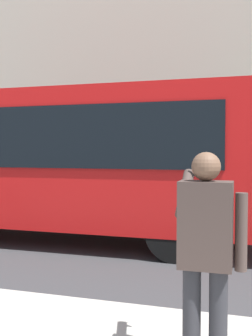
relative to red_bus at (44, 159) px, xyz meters
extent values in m
plane|color=#38383A|center=(-2.55, -0.06, -1.68)|extent=(60.00, 60.00, 0.00)
cube|color=beige|center=(-2.55, -6.86, 4.32)|extent=(28.00, 0.80, 12.00)
cube|color=red|center=(-0.02, -0.01, 0.02)|extent=(9.00, 2.50, 2.60)
cube|color=black|center=(-0.02, 1.25, 0.42)|extent=(7.60, 0.06, 1.10)
cylinder|color=black|center=(-3.02, -1.11, -1.18)|extent=(1.00, 0.28, 1.00)
cylinder|color=black|center=(-3.02, 1.09, -1.18)|extent=(1.00, 0.28, 1.00)
cylinder|color=#2D2D33|center=(-3.97, 4.64, -1.12)|extent=(0.14, 0.14, 0.82)
cylinder|color=#2D2D33|center=(-3.77, 4.64, -1.12)|extent=(0.14, 0.14, 0.82)
cube|color=#473833|center=(-3.87, 4.64, -0.38)|extent=(0.40, 0.24, 0.66)
sphere|color=brown|center=(-3.87, 4.64, 0.06)|extent=(0.22, 0.22, 0.22)
cylinder|color=#473833|center=(-4.13, 4.64, -0.42)|extent=(0.09, 0.09, 0.58)
cylinder|color=#473833|center=(-3.69, 4.48, -0.16)|extent=(0.09, 0.48, 0.37)
cube|color=black|center=(-3.77, 4.34, 0.04)|extent=(0.07, 0.01, 0.14)
camera|label=1|loc=(-4.17, 7.73, 0.18)|focal=43.36mm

